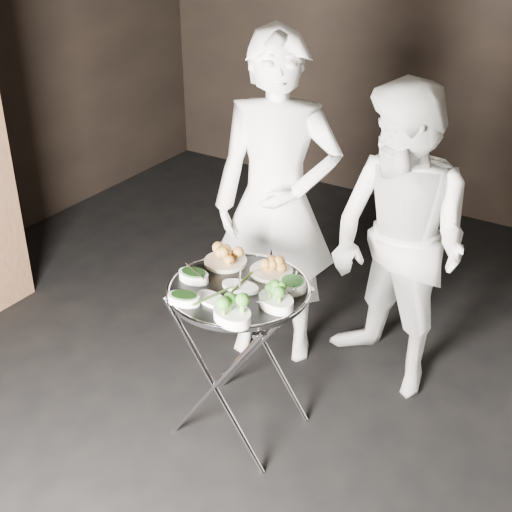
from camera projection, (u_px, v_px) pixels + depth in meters
The scene contains 16 objects.
floor at pixel (240, 490), 3.40m from camera, with size 6.00×7.00×0.05m, color black.
wall_back at pixel (502, 34), 5.27m from camera, with size 6.00×0.05×3.00m, color black.
tray_stand at pixel (240, 353), 3.54m from camera, with size 0.57×0.48×0.84m.
serving_tray at pixel (239, 289), 3.36m from camera, with size 0.68×0.68×0.04m.
potato_plate_a at pixel (225, 257), 3.54m from camera, with size 0.23×0.23×0.08m.
potato_plate_b at pixel (271, 267), 3.46m from camera, with size 0.21×0.21×0.08m.
greens_bowl at pixel (292, 284), 3.32m from camera, with size 0.13×0.13×0.08m.
asparagus_plate_a at pixel (240, 285), 3.34m from camera, with size 0.20×0.12×0.04m.
asparagus_plate_b at pixel (212, 298), 3.24m from camera, with size 0.19×0.14×0.04m.
spinach_bowl_a at pixel (194, 275), 3.40m from camera, with size 0.16×0.11×0.06m.
spinach_bowl_b at pixel (184, 298), 3.22m from camera, with size 0.17×0.14×0.06m.
broccoli_bowl_a at pixel (276, 300), 3.19m from camera, with size 0.21×0.18×0.08m.
broccoli_bowl_b at pixel (232, 313), 3.10m from camera, with size 0.24×0.20×0.08m.
serving_utensils at pixel (250, 274), 3.37m from camera, with size 0.57×0.43×0.01m.
waiter_left at pixel (277, 204), 3.92m from camera, with size 0.70×0.46×1.91m, color white.
waiter_right at pixel (399, 245), 3.71m from camera, with size 0.83×0.65×1.71m, color white.
Camera 1 is at (1.38, -2.02, 2.60)m, focal length 50.00 mm.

